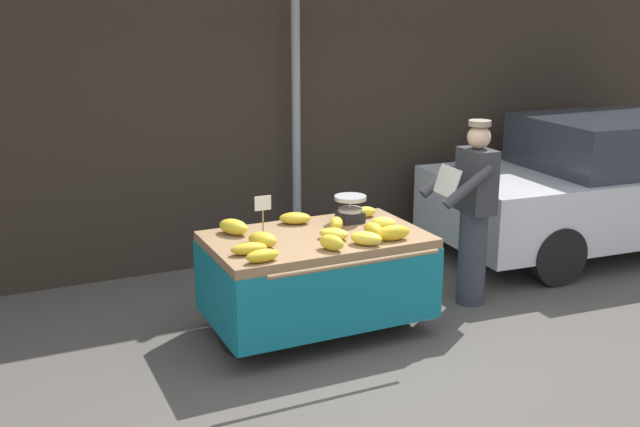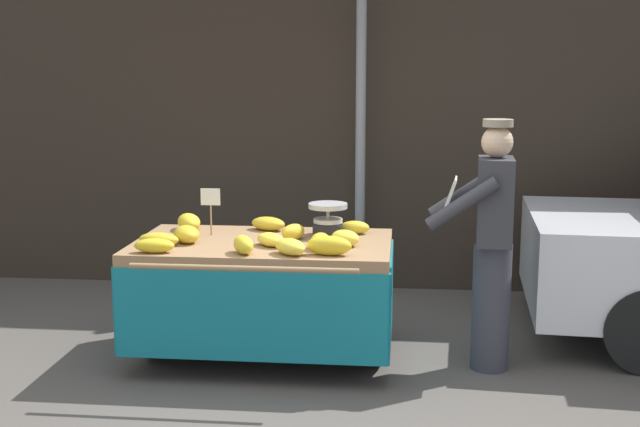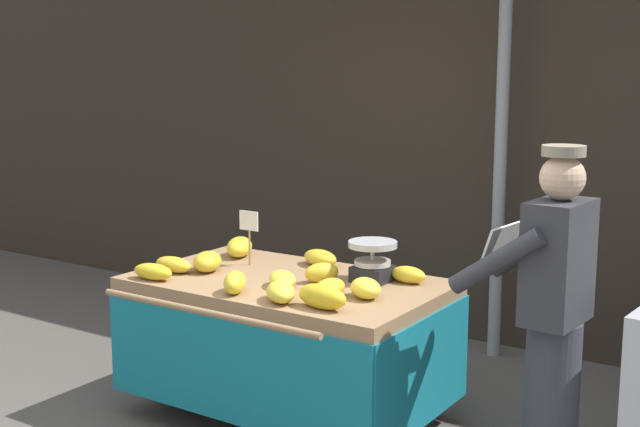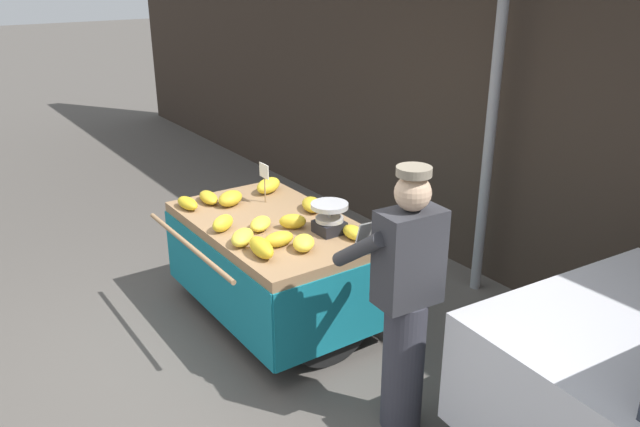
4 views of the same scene
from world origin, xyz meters
name	(u,v)px [view 3 (image 3 of 4)]	position (x,y,z in m)	size (l,w,h in m)	color
back_wall	(480,110)	(0.00, 2.91, 1.76)	(16.00, 0.24, 3.52)	#332821
street_pole	(501,148)	(0.32, 2.54, 1.52)	(0.09, 0.09, 3.03)	gray
banana_cart	(287,317)	(-0.26, 0.78, 0.64)	(1.80, 1.28, 0.86)	#93704C
weighing_scale	(373,261)	(0.17, 1.02, 0.98)	(0.28, 0.28, 0.24)	black
price_sign	(249,226)	(-0.67, 0.95, 1.11)	(0.14, 0.01, 0.34)	#997A51
banana_bunch_0	(322,297)	(0.24, 0.40, 0.92)	(0.13, 0.29, 0.13)	gold
banana_bunch_1	(235,283)	(-0.32, 0.38, 0.92)	(0.12, 0.22, 0.12)	yellow
banana_bunch_2	(153,272)	(-0.90, 0.35, 0.91)	(0.12, 0.26, 0.10)	gold
banana_bunch_3	(173,264)	(-0.93, 0.55, 0.90)	(0.13, 0.28, 0.09)	gold
banana_bunch_4	(282,279)	(-0.18, 0.63, 0.90)	(0.15, 0.25, 0.09)	yellow
banana_bunch_5	(366,288)	(0.32, 0.69, 0.91)	(0.15, 0.22, 0.11)	yellow
banana_bunch_6	(239,247)	(-0.87, 1.10, 0.92)	(0.16, 0.29, 0.13)	yellow
banana_bunch_7	(329,288)	(0.16, 0.58, 0.91)	(0.13, 0.23, 0.11)	gold
banana_bunch_8	(320,258)	(-0.29, 1.17, 0.91)	(0.16, 0.27, 0.10)	gold
banana_bunch_9	(322,273)	(-0.06, 0.84, 0.92)	(0.11, 0.21, 0.12)	gold
banana_bunch_10	(281,292)	(-0.01, 0.38, 0.91)	(0.15, 0.26, 0.11)	yellow
banana_bunch_11	(408,275)	(0.36, 1.10, 0.91)	(0.12, 0.21, 0.10)	yellow
banana_bunch_12	(207,262)	(-0.78, 0.68, 0.92)	(0.17, 0.25, 0.12)	gold
vendor_person	(552,322)	(1.30, 0.77, 0.87)	(0.60, 0.54, 1.71)	#383842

